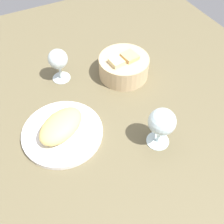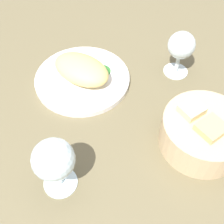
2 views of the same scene
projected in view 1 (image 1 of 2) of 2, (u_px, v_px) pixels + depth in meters
ground_plane at (93, 108)px, 87.94cm from camera, size 140.00×140.00×2.00cm
plate at (63, 133)px, 79.38cm from camera, size 24.15×24.15×1.40cm
omelette at (61, 126)px, 76.79cm from camera, size 17.90×15.53×5.35cm
lettuce_garnish at (56, 116)px, 81.36cm from camera, size 4.73×4.73×1.68cm
bread_basket at (124, 66)px, 93.78cm from camera, size 17.58×17.58×9.04cm
wine_glass_near at (162, 123)px, 71.48cm from camera, size 7.70×7.70×13.21cm
wine_glass_far at (58, 61)px, 89.41cm from camera, size 6.76×6.76×12.13cm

